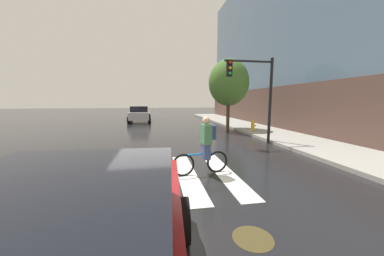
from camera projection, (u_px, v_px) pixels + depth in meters
ground_plane at (164, 176)px, 5.81m from camera, size 120.00×120.00×0.00m
crosswalk_stripes at (147, 177)px, 5.73m from camera, size 5.06×3.81×0.01m
manhole_cover at (253, 238)px, 3.18m from camera, size 0.64×0.64×0.01m
sedan_mid at (140, 114)px, 20.91m from camera, size 2.32×4.73×1.61m
cyclist at (205, 146)px, 5.89m from camera, size 1.70×0.39×1.69m
traffic_light_near at (255, 86)px, 9.84m from camera, size 2.47×0.28×4.20m
fire_hydrant at (253, 125)px, 13.55m from camera, size 0.33×0.22×0.78m
street_tree_near at (229, 83)px, 14.52m from camera, size 2.85×2.85×5.08m
corner_building at (334, 47)px, 19.84m from camera, size 16.72×24.60×14.73m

